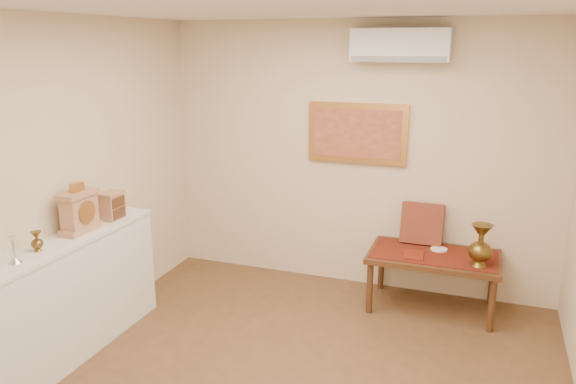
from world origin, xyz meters
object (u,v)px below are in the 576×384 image
at_px(brass_urn_tall, 481,241).
at_px(low_table, 434,261).
at_px(mantel_clock, 80,211).
at_px(wooden_chest, 111,205).
at_px(display_ledge, 64,301).

xyz_separation_m(brass_urn_tall, low_table, (-0.40, 0.17, -0.31)).
relative_size(mantel_clock, wooden_chest, 1.68).
height_order(brass_urn_tall, wooden_chest, wooden_chest).
bearing_deg(low_table, mantel_clock, -149.16).
bearing_deg(brass_urn_tall, wooden_chest, -160.81).
xyz_separation_m(mantel_clock, low_table, (2.68, 1.60, -0.67)).
distance_m(wooden_chest, low_table, 2.99).
relative_size(display_ledge, low_table, 1.68).
bearing_deg(brass_urn_tall, low_table, 157.58).
relative_size(brass_urn_tall, wooden_chest, 1.90).
xyz_separation_m(display_ledge, wooden_chest, (0.03, 0.65, 0.61)).
xyz_separation_m(mantel_clock, wooden_chest, (0.03, 0.37, -0.05)).
distance_m(display_ledge, mantel_clock, 0.72).
bearing_deg(display_ledge, mantel_clock, 90.36).
xyz_separation_m(brass_urn_tall, mantel_clock, (-3.08, -1.43, 0.36)).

